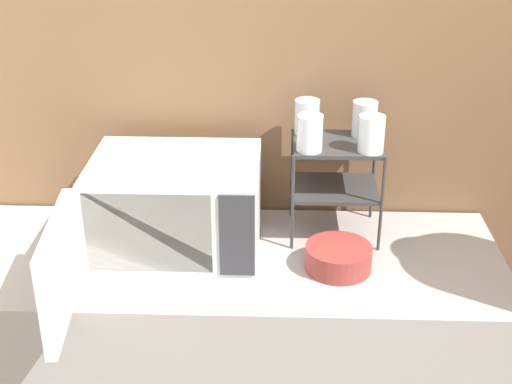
# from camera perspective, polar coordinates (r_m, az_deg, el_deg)

# --- Properties ---
(wall_back) EXTENTS (8.00, 0.06, 2.60)m
(wall_back) POSITION_cam_1_polar(r_m,az_deg,el_deg) (2.38, -3.48, 7.25)
(wall_back) COLOR brown
(wall_back) RESTS_ON ground_plane
(counter) EXTENTS (1.83, 0.63, 0.92)m
(counter) POSITION_cam_1_polar(r_m,az_deg,el_deg) (2.48, -3.72, -14.26)
(counter) COLOR #9E9993
(counter) RESTS_ON ground_plane
(microwave) EXTENTS (0.54, 0.78, 0.29)m
(microwave) POSITION_cam_1_polar(r_m,az_deg,el_deg) (2.18, -6.82, -1.25)
(microwave) COLOR silver
(microwave) RESTS_ON counter
(dish_rack) EXTENTS (0.28, 0.23, 0.31)m
(dish_rack) POSITION_cam_1_polar(r_m,az_deg,el_deg) (2.25, 6.40, 1.90)
(dish_rack) COLOR #333333
(dish_rack) RESTS_ON counter
(glass_front_left) EXTENTS (0.08, 0.08, 0.11)m
(glass_front_left) POSITION_cam_1_polar(r_m,az_deg,el_deg) (2.13, 4.32, 4.73)
(glass_front_left) COLOR silver
(glass_front_left) RESTS_ON dish_rack
(glass_back_right) EXTENTS (0.08, 0.08, 0.11)m
(glass_back_right) POSITION_cam_1_polar(r_m,az_deg,el_deg) (2.26, 8.68, 5.82)
(glass_back_right) COLOR silver
(glass_back_right) RESTS_ON dish_rack
(glass_front_right) EXTENTS (0.08, 0.08, 0.11)m
(glass_front_right) POSITION_cam_1_polar(r_m,az_deg,el_deg) (2.14, 9.22, 4.61)
(glass_front_right) COLOR silver
(glass_front_right) RESTS_ON dish_rack
(glass_back_left) EXTENTS (0.08, 0.08, 0.11)m
(glass_back_left) POSITION_cam_1_polar(r_m,az_deg,el_deg) (2.26, 4.10, 6.01)
(glass_back_left) COLOR silver
(glass_back_left) RESTS_ON dish_rack
(bowl) EXTENTS (0.20, 0.20, 0.07)m
(bowl) POSITION_cam_1_polar(r_m,az_deg,el_deg) (2.14, 6.60, -5.26)
(bowl) COLOR maroon
(bowl) RESTS_ON counter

